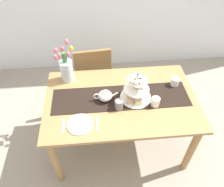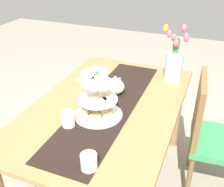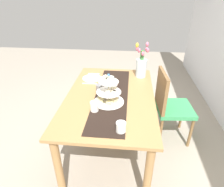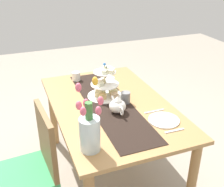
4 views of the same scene
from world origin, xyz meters
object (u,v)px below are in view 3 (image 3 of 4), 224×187
chair_left (169,104)px  tulip_vase (141,65)px  tiered_cake_stand (109,93)px  teapot (112,84)px  cream_jug (121,127)px  dinner_plate_left (92,78)px  mug_white_text (94,107)px  fork_left (94,74)px  knife_left (89,84)px  mug_grey (100,89)px  dining_table (110,104)px

chair_left → tulip_vase: size_ratio=2.03×
tiered_cake_stand → teapot: bearing=179.6°
chair_left → tulip_vase: tulip_vase is taller
cream_jug → tulip_vase: bearing=170.2°
dinner_plate_left → mug_white_text: 0.71m
dinner_plate_left → fork_left: bearing=180.0°
knife_left → mug_grey: 0.26m
dining_table → mug_white_text: bearing=-20.6°
fork_left → knife_left: same height
cream_jug → fork_left: cream_jug is taller
tulip_vase → knife_left: bearing=-65.5°
tiered_cake_stand → dining_table: bearing=179.2°
cream_jug → mug_white_text: bearing=-135.2°
cream_jug → dinner_plate_left: 1.04m
chair_left → tiered_cake_stand: (0.40, -0.69, 0.33)m
chair_left → cream_jug: 1.03m
tulip_vase → fork_left: bearing=-91.4°
mug_white_text → tiered_cake_stand: bearing=145.8°
mug_grey → mug_white_text: mug_grey is taller
knife_left → tiered_cake_stand: bearing=35.6°
tulip_vase → dinner_plate_left: (0.13, -0.61, -0.14)m
tulip_vase → dinner_plate_left: 0.64m
tiered_cake_stand → teapot: size_ratio=1.28×
dining_table → mug_grey: bearing=-106.2°
dining_table → teapot: teapot is taller
dining_table → chair_left: 0.75m
chair_left → cream_jug: chair_left is taller
fork_left → mug_grey: mug_grey is taller
chair_left → cream_jug: bearing=-33.2°
teapot → tulip_vase: 0.50m
dining_table → tiered_cake_stand: 0.25m
tiered_cake_stand → dinner_plate_left: 0.60m
dinner_plate_left → cream_jug: bearing=23.8°
dining_table → fork_left: size_ratio=9.70×
chair_left → teapot: bearing=-80.8°
dining_table → dinner_plate_left: size_ratio=6.33×
dinner_plate_left → mug_grey: size_ratio=2.42×
mug_white_text → tulip_vase: bearing=151.5°
dining_table → knife_left: (-0.24, -0.27, 0.11)m
teapot → cream_jug: bearing=11.4°
dining_table → mug_white_text: (0.30, -0.11, 0.16)m
chair_left → tulip_vase: 0.58m
knife_left → mug_grey: bearing=36.7°
chair_left → tiered_cake_stand: 0.86m
tiered_cake_stand → knife_left: size_ratio=1.79×
tiered_cake_stand → tulip_vase: bearing=153.1°
cream_jug → mug_white_text: size_ratio=0.89×
tiered_cake_stand → knife_left: (-0.38, -0.27, -0.10)m
teapot → mug_white_text: (0.46, -0.11, -0.01)m
fork_left → knife_left: bearing=0.0°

